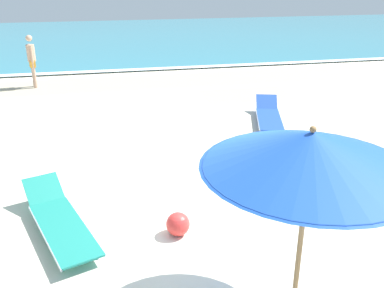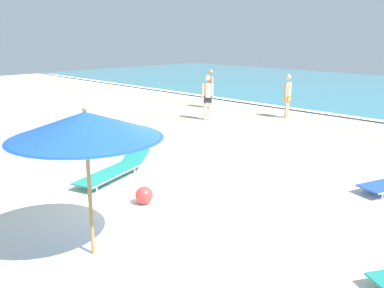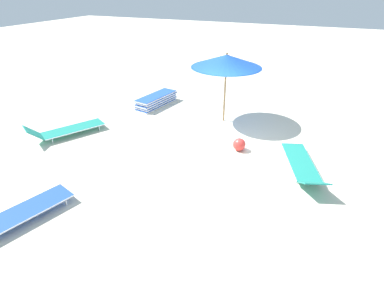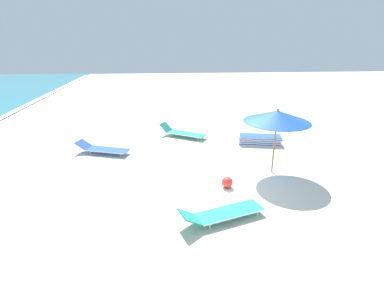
% 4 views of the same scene
% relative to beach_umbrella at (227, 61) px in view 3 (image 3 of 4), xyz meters
% --- Properties ---
extents(ground_plane, '(60.00, 60.00, 0.16)m').
position_rel_beach_umbrella_xyz_m(ground_plane, '(-0.78, 2.24, -2.12)').
color(ground_plane, beige).
extents(beach_umbrella, '(2.26, 2.26, 2.31)m').
position_rel_beach_umbrella_xyz_m(beach_umbrella, '(0.00, 0.00, 0.00)').
color(beach_umbrella, '#9E7547').
rests_on(beach_umbrella, ground_plane).
extents(lounger_stack, '(0.95, 1.99, 0.41)m').
position_rel_beach_umbrella_xyz_m(lounger_stack, '(2.84, -0.38, -1.83)').
color(lounger_stack, blue).
rests_on(lounger_stack, ground_plane).
extents(sun_lounger_under_umbrella, '(1.23, 2.29, 0.47)m').
position_rel_beach_umbrella_xyz_m(sun_lounger_under_umbrella, '(2.23, 6.40, -1.83)').
color(sun_lounger_under_umbrella, blue).
rests_on(sun_lounger_under_umbrella, ground_plane).
extents(sun_lounger_beside_umbrella, '(1.63, 2.27, 0.56)m').
position_rel_beach_umbrella_xyz_m(sun_lounger_beside_umbrella, '(4.13, 3.03, -1.82)').
color(sun_lounger_beside_umbrella, '#1E8475').
rests_on(sun_lounger_beside_umbrella, ground_plane).
extents(sun_lounger_near_water_left, '(1.34, 2.40, 0.47)m').
position_rel_beach_umbrella_xyz_m(sun_lounger_near_water_left, '(-2.80, 2.28, -1.83)').
color(sun_lounger_near_water_left, '#1E8475').
rests_on(sun_lounger_near_water_left, ground_plane).
extents(beach_ball, '(0.36, 0.36, 0.36)m').
position_rel_beach_umbrella_xyz_m(beach_ball, '(-1.05, 1.81, -1.85)').
color(beach_ball, red).
rests_on(beach_ball, ground_plane).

